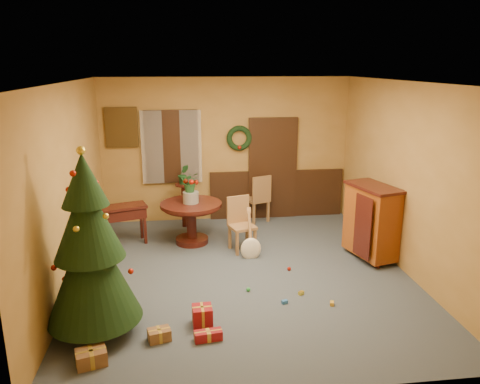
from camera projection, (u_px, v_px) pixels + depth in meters
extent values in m
plane|color=#36424E|center=(244.00, 274.00, 7.25)|extent=(5.50, 5.50, 0.00)
plane|color=silver|center=(245.00, 82.00, 6.47)|extent=(5.50, 5.50, 0.00)
plane|color=olive|center=(227.00, 150.00, 9.49)|extent=(5.00, 0.00, 5.00)
plane|color=olive|center=(285.00, 258.00, 4.23)|extent=(5.00, 0.00, 5.00)
plane|color=olive|center=(68.00, 189.00, 6.56)|extent=(0.00, 5.50, 5.50)
plane|color=olive|center=(406.00, 178.00, 7.16)|extent=(0.00, 5.50, 5.50)
cube|color=black|center=(277.00, 194.00, 9.83)|extent=(2.80, 0.06, 1.00)
cube|color=black|center=(273.00, 169.00, 9.66)|extent=(1.00, 0.08, 2.10)
cube|color=white|center=(272.00, 171.00, 9.70)|extent=(0.80, 0.03, 1.90)
cube|color=black|center=(172.00, 147.00, 9.28)|extent=(1.05, 0.08, 1.45)
cube|color=white|center=(172.00, 147.00, 9.31)|extent=(0.88, 0.03, 1.25)
cube|color=white|center=(152.00, 148.00, 9.19)|extent=(0.42, 0.02, 1.45)
cube|color=white|center=(191.00, 147.00, 9.28)|extent=(0.42, 0.02, 1.45)
torus|color=black|center=(239.00, 138.00, 9.38)|extent=(0.51, 0.11, 0.51)
cube|color=#4C3819|center=(122.00, 127.00, 9.07)|extent=(0.62, 0.05, 0.78)
cube|color=gray|center=(122.00, 127.00, 9.10)|extent=(0.48, 0.02, 0.62)
cylinder|color=black|center=(191.00, 204.00, 8.32)|extent=(1.10, 1.10, 0.06)
cylinder|color=black|center=(191.00, 208.00, 8.33)|extent=(0.98, 0.98, 0.04)
cylinder|color=black|center=(192.00, 223.00, 8.41)|extent=(0.18, 0.18, 0.61)
cylinder|color=black|center=(192.00, 240.00, 8.50)|extent=(0.59, 0.59, 0.10)
cylinder|color=slate|center=(191.00, 197.00, 8.28)|extent=(0.28, 0.28, 0.20)
imported|color=#1E4C23|center=(190.00, 182.00, 8.21)|extent=(0.32, 0.28, 0.36)
cube|color=olive|center=(242.00, 227.00, 8.04)|extent=(0.51, 0.51, 0.05)
cube|color=olive|center=(238.00, 209.00, 8.14)|extent=(0.40, 0.15, 0.49)
cube|color=olive|center=(247.00, 235.00, 8.31)|extent=(0.05, 0.05, 0.42)
cube|color=olive|center=(230.00, 237.00, 8.19)|extent=(0.05, 0.05, 0.42)
cube|color=olive|center=(255.00, 241.00, 8.02)|extent=(0.05, 0.05, 0.42)
cube|color=olive|center=(237.00, 244.00, 7.89)|extent=(0.05, 0.05, 0.42)
cube|color=olive|center=(257.00, 199.00, 9.58)|extent=(0.56, 0.56, 0.05)
cube|color=olive|center=(262.00, 189.00, 9.35)|extent=(0.41, 0.20, 0.51)
cube|color=olive|center=(254.00, 214.00, 9.42)|extent=(0.06, 0.06, 0.44)
cube|color=olive|center=(268.00, 211.00, 9.58)|extent=(0.06, 0.06, 0.44)
cube|color=olive|center=(245.00, 210.00, 9.71)|extent=(0.06, 0.06, 0.44)
cube|color=olive|center=(259.00, 207.00, 9.87)|extent=(0.06, 0.06, 0.44)
cylinder|color=black|center=(184.00, 206.00, 9.25)|extent=(0.11, 0.11, 0.85)
cylinder|color=black|center=(184.00, 185.00, 9.13)|extent=(0.34, 0.34, 0.03)
imported|color=#19471E|center=(183.00, 174.00, 9.07)|extent=(0.24, 0.21, 0.39)
cylinder|color=#382111|center=(97.00, 323.00, 5.64)|extent=(0.14, 0.14, 0.24)
cone|color=black|center=(92.00, 267.00, 5.45)|extent=(1.11, 1.11, 1.31)
cone|color=black|center=(87.00, 218.00, 5.29)|extent=(0.81, 0.81, 0.96)
cone|color=black|center=(84.00, 179.00, 5.17)|extent=(0.52, 0.52, 0.60)
sphere|color=yellow|center=(81.00, 150.00, 5.08)|extent=(0.10, 0.10, 0.10)
cube|color=black|center=(123.00, 207.00, 8.28)|extent=(0.89, 0.63, 0.05)
cube|color=black|center=(123.00, 214.00, 8.31)|extent=(0.84, 0.58, 0.17)
cube|color=black|center=(104.00, 227.00, 8.33)|extent=(0.13, 0.29, 0.67)
cube|color=black|center=(144.00, 225.00, 8.42)|extent=(0.13, 0.29, 0.67)
cube|color=#5E220A|center=(371.00, 222.00, 7.66)|extent=(0.68, 1.01, 1.15)
cube|color=black|center=(374.00, 187.00, 7.51)|extent=(0.75, 1.08, 0.05)
cylinder|color=black|center=(378.00, 265.00, 7.45)|extent=(0.06, 0.06, 0.08)
cylinder|color=black|center=(360.00, 247.00, 8.20)|extent=(0.06, 0.06, 0.08)
cube|color=brown|center=(91.00, 357.00, 5.05)|extent=(0.37, 0.31, 0.17)
cube|color=gold|center=(91.00, 357.00, 5.05)|extent=(0.32, 0.12, 0.17)
cube|color=gold|center=(91.00, 357.00, 5.05)|extent=(0.11, 0.24, 0.17)
cube|color=maroon|center=(202.00, 316.00, 5.82)|extent=(0.25, 0.25, 0.24)
cube|color=gold|center=(202.00, 316.00, 5.82)|extent=(0.25, 0.05, 0.25)
cube|color=gold|center=(202.00, 316.00, 5.82)|extent=(0.05, 0.25, 0.25)
cube|color=brown|center=(159.00, 335.00, 5.50)|extent=(0.29, 0.24, 0.14)
cube|color=gold|center=(159.00, 335.00, 5.50)|extent=(0.26, 0.09, 0.14)
cube|color=gold|center=(159.00, 335.00, 5.50)|extent=(0.08, 0.19, 0.14)
cube|color=maroon|center=(208.00, 335.00, 5.51)|extent=(0.34, 0.18, 0.12)
cube|color=gold|center=(208.00, 335.00, 5.51)|extent=(0.33, 0.06, 0.12)
cube|color=gold|center=(208.00, 335.00, 5.51)|extent=(0.06, 0.14, 0.12)
cube|color=#2966B5|center=(285.00, 302.00, 6.34)|extent=(0.09, 0.07, 0.05)
sphere|color=green|center=(248.00, 289.00, 6.68)|extent=(0.06, 0.06, 0.06)
cube|color=gold|center=(332.00, 303.00, 6.31)|extent=(0.07, 0.09, 0.05)
sphere|color=#AB1A0B|center=(289.00, 269.00, 7.36)|extent=(0.06, 0.06, 0.06)
cube|color=yellow|center=(301.00, 293.00, 6.59)|extent=(0.09, 0.09, 0.05)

